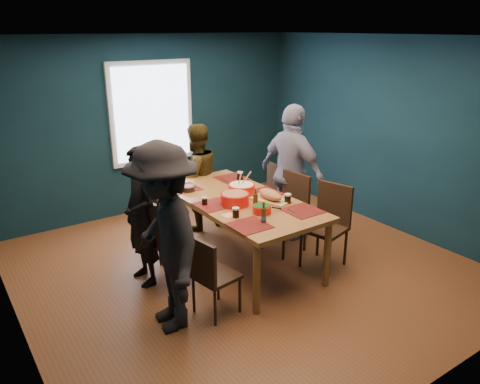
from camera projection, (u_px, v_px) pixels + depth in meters
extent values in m
cube|color=brown|center=(244.00, 268.00, 5.74)|extent=(5.00, 5.00, 0.01)
cube|color=silver|center=(244.00, 36.00, 4.84)|extent=(5.00, 5.00, 0.01)
cube|color=#102D38|center=(2.00, 207.00, 3.95)|extent=(0.01, 5.00, 2.70)
cube|color=#102D38|center=(389.00, 134.00, 6.62)|extent=(0.01, 5.00, 2.70)
cube|color=#102D38|center=(152.00, 125.00, 7.23)|extent=(5.00, 0.01, 2.70)
cube|color=#102D38|center=(444.00, 240.00, 3.34)|extent=(5.00, 0.01, 2.70)
cube|color=silver|center=(152.00, 113.00, 7.14)|extent=(1.35, 0.06, 1.55)
cube|color=olive|center=(239.00, 201.00, 5.61)|extent=(1.14, 2.23, 0.06)
cylinder|color=olive|center=(257.00, 279.00, 4.69)|extent=(0.08, 0.08, 0.79)
cylinder|color=olive|center=(327.00, 254.00, 5.21)|extent=(0.08, 0.08, 0.79)
cylinder|color=olive|center=(167.00, 216.00, 6.28)|extent=(0.08, 0.08, 0.79)
cylinder|color=olive|center=(227.00, 201.00, 6.80)|extent=(0.08, 0.08, 0.79)
cube|color=black|center=(160.00, 220.00, 5.95)|extent=(0.53, 0.53, 0.04)
cube|color=black|center=(147.00, 206.00, 5.72)|extent=(0.15, 0.43, 0.48)
cylinder|color=black|center=(160.00, 247.00, 5.78)|extent=(0.03, 0.03, 0.44)
cylinder|color=black|center=(182.00, 237.00, 6.05)|extent=(0.03, 0.03, 0.44)
cylinder|color=black|center=(141.00, 238.00, 6.01)|extent=(0.03, 0.03, 0.44)
cylinder|color=black|center=(163.00, 229.00, 6.28)|extent=(0.03, 0.03, 0.44)
cube|color=black|center=(175.00, 243.00, 5.27)|extent=(0.53, 0.53, 0.04)
cube|color=black|center=(158.00, 227.00, 5.05)|extent=(0.13, 0.45, 0.49)
cylinder|color=black|center=(172.00, 275.00, 5.10)|extent=(0.03, 0.03, 0.46)
cylinder|color=black|center=(199.00, 263.00, 5.36)|extent=(0.03, 0.03, 0.46)
cylinder|color=black|center=(152.00, 263.00, 5.36)|extent=(0.03, 0.03, 0.46)
cylinder|color=black|center=(179.00, 252.00, 5.61)|extent=(0.03, 0.03, 0.46)
cube|color=black|center=(216.00, 276.00, 4.71)|extent=(0.45, 0.45, 0.04)
cube|color=black|center=(202.00, 261.00, 4.52)|extent=(0.10, 0.39, 0.43)
cylinder|color=black|center=(215.00, 308.00, 4.56)|extent=(0.03, 0.03, 0.40)
cylinder|color=black|center=(240.00, 295.00, 4.78)|extent=(0.03, 0.03, 0.40)
cylinder|color=black|center=(194.00, 295.00, 4.79)|extent=(0.03, 0.03, 0.40)
cylinder|color=black|center=(218.00, 283.00, 5.00)|extent=(0.03, 0.03, 0.40)
cube|color=black|center=(264.00, 198.00, 6.78)|extent=(0.45, 0.45, 0.04)
cube|color=black|center=(276.00, 180.00, 6.78)|extent=(0.08, 0.42, 0.46)
cylinder|color=black|center=(260.00, 219.00, 6.63)|extent=(0.03, 0.03, 0.43)
cylinder|color=black|center=(281.00, 215.00, 6.79)|extent=(0.03, 0.03, 0.43)
cylinder|color=black|center=(248.00, 211.00, 6.92)|extent=(0.03, 0.03, 0.43)
cylinder|color=black|center=(268.00, 207.00, 7.08)|extent=(0.03, 0.03, 0.43)
cube|color=black|center=(284.00, 215.00, 6.04)|extent=(0.51, 0.51, 0.04)
cube|color=black|center=(296.00, 191.00, 6.07)|extent=(0.09, 0.46, 0.50)
cylinder|color=black|center=(284.00, 242.00, 5.86)|extent=(0.04, 0.04, 0.47)
cylinder|color=black|center=(305.00, 234.00, 6.10)|extent=(0.04, 0.04, 0.47)
cylinder|color=black|center=(262.00, 232.00, 6.15)|extent=(0.04, 0.04, 0.47)
cylinder|color=black|center=(283.00, 225.00, 6.39)|extent=(0.04, 0.04, 0.47)
cube|color=black|center=(324.00, 229.00, 5.62)|extent=(0.56, 0.56, 0.04)
cube|color=black|center=(335.00, 203.00, 5.68)|extent=(0.16, 0.45, 0.50)
cylinder|color=black|center=(329.00, 259.00, 5.45)|extent=(0.03, 0.03, 0.47)
cylinder|color=black|center=(345.00, 247.00, 5.73)|extent=(0.03, 0.03, 0.47)
cylinder|color=black|center=(301.00, 249.00, 5.69)|extent=(0.03, 0.03, 0.47)
cylinder|color=black|center=(318.00, 239.00, 5.97)|extent=(0.03, 0.03, 0.47)
imported|color=black|center=(142.00, 216.00, 5.19)|extent=(0.39, 0.59, 1.60)
imported|color=black|center=(196.00, 177.00, 6.65)|extent=(0.78, 0.62, 1.54)
imported|color=white|center=(292.00, 173.00, 6.30)|extent=(0.56, 1.13, 1.86)
imported|color=black|center=(165.00, 239.00, 4.35)|extent=(0.84, 1.28, 1.85)
cylinder|color=red|center=(235.00, 199.00, 5.40)|extent=(0.33, 0.33, 0.13)
cylinder|color=#53812E|center=(235.00, 194.00, 5.38)|extent=(0.29, 0.29, 0.02)
cylinder|color=red|center=(242.00, 190.00, 5.71)|extent=(0.33, 0.33, 0.13)
cylinder|color=#FBF2CD|center=(242.00, 185.00, 5.69)|extent=(0.29, 0.29, 0.02)
cylinder|color=tan|center=(244.00, 181.00, 5.70)|extent=(0.10, 0.18, 0.26)
cylinder|color=tan|center=(239.00, 182.00, 5.66)|extent=(0.08, 0.19, 0.26)
cylinder|color=red|center=(262.00, 209.00, 5.16)|extent=(0.21, 0.21, 0.09)
cylinder|color=#134E19|center=(262.00, 206.00, 5.15)|extent=(0.18, 0.18, 0.02)
cube|color=#D7B473|center=(270.00, 200.00, 5.54)|extent=(0.37, 0.52, 0.02)
ellipsoid|color=#C37C46|center=(270.00, 195.00, 5.52)|extent=(0.27, 0.41, 0.11)
cube|color=#ADADB4|center=(272.00, 205.00, 5.33)|extent=(0.12, 0.17, 0.00)
cylinder|color=black|center=(277.00, 208.00, 5.24)|extent=(0.07, 0.10, 0.02)
sphere|color=#165313|center=(276.00, 197.00, 5.44)|extent=(0.03, 0.03, 0.03)
sphere|color=#165313|center=(270.00, 194.00, 5.52)|extent=(0.03, 0.03, 0.03)
sphere|color=#165313|center=(265.00, 192.00, 5.60)|extent=(0.03, 0.03, 0.03)
cylinder|color=black|center=(188.00, 189.00, 5.86)|extent=(0.16, 0.16, 0.07)
cylinder|color=#53812E|center=(188.00, 186.00, 5.85)|extent=(0.13, 0.13, 0.02)
cylinder|color=#4C2A0D|center=(264.00, 215.00, 4.90)|extent=(0.06, 0.06, 0.17)
cylinder|color=#4C2A0D|center=(264.00, 205.00, 4.86)|extent=(0.02, 0.02, 0.06)
cylinder|color=blue|center=(264.00, 218.00, 4.91)|extent=(0.06, 0.06, 0.04)
cylinder|color=#4C2A0D|center=(255.00, 201.00, 5.32)|extent=(0.06, 0.06, 0.16)
cylinder|color=#4C2A0D|center=(256.00, 191.00, 5.29)|extent=(0.02, 0.02, 0.06)
cylinder|color=black|center=(236.00, 213.00, 5.04)|extent=(0.07, 0.07, 0.11)
cylinder|color=#B7BBC3|center=(236.00, 209.00, 5.03)|extent=(0.08, 0.08, 0.02)
cylinder|color=black|center=(288.00, 199.00, 5.45)|extent=(0.08, 0.08, 0.11)
cylinder|color=#B7BBC3|center=(288.00, 195.00, 5.43)|extent=(0.08, 0.08, 0.02)
cylinder|color=black|center=(240.00, 176.00, 6.27)|extent=(0.08, 0.08, 0.11)
cylinder|color=#B7BBC3|center=(240.00, 172.00, 6.25)|extent=(0.08, 0.08, 0.02)
cylinder|color=black|center=(205.00, 201.00, 5.39)|extent=(0.07, 0.07, 0.09)
cylinder|color=#B7BBC3|center=(205.00, 198.00, 5.38)|extent=(0.07, 0.07, 0.01)
cube|color=#FE886B|center=(261.00, 193.00, 5.78)|extent=(0.17, 0.17, 0.00)
cube|color=#FE886B|center=(229.00, 215.00, 5.11)|extent=(0.15, 0.15, 0.00)
cube|color=#FE886B|center=(299.00, 213.00, 5.17)|extent=(0.18, 0.18, 0.00)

